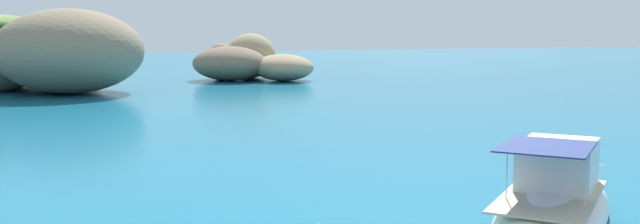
# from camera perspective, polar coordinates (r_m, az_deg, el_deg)

# --- Properties ---
(islet_large) EXTENTS (30.76, 33.31, 8.38)m
(islet_large) POSITION_cam_1_polar(r_m,az_deg,el_deg) (78.18, -24.20, 4.64)
(islet_large) COLOR #9E8966
(islet_large) RESTS_ON ground
(islet_small) EXTENTS (16.00, 16.16, 5.86)m
(islet_small) POSITION_cam_1_polar(r_m,az_deg,el_deg) (86.60, -6.14, 4.23)
(islet_small) COLOR #756651
(islet_small) RESTS_ON ground
(motorboat_white) EXTENTS (9.51, 8.65, 3.10)m
(motorboat_white) POSITION_cam_1_polar(r_m,az_deg,el_deg) (21.12, 19.14, -7.68)
(motorboat_white) COLOR white
(motorboat_white) RESTS_ON ground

